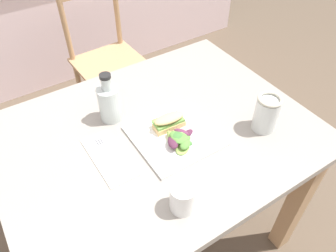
{
  "coord_description": "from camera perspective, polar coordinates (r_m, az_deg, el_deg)",
  "views": [
    {
      "loc": [
        -0.31,
        -0.52,
        1.56
      ],
      "look_at": [
        0.14,
        0.17,
        0.76
      ],
      "focal_mm": 34.65,
      "sensor_mm": 36.0,
      "label": 1
    }
  ],
  "objects": [
    {
      "name": "dining_table",
      "position": [
        1.26,
        -1.81,
        -5.44
      ],
      "size": [
        1.1,
        0.85,
        0.74
      ],
      "color": "gray",
      "rests_on": "ground"
    },
    {
      "name": "chair_wooden_far",
      "position": [
        2.1,
        -10.62,
        11.33
      ],
      "size": [
        0.42,
        0.42,
        0.87
      ],
      "color": "tan",
      "rests_on": "ground"
    },
    {
      "name": "plate_lunch",
      "position": [
        1.14,
        1.09,
        -1.72
      ],
      "size": [
        0.28,
        0.28,
        0.01
      ],
      "primitive_type": "cube",
      "color": "white",
      "rests_on": "dining_table"
    },
    {
      "name": "sandwich_half_front",
      "position": [
        1.14,
        0.18,
        0.84
      ],
      "size": [
        0.12,
        0.07,
        0.06
      ],
      "color": "#DBB270",
      "rests_on": "plate_lunch"
    },
    {
      "name": "salad_mixed_greens",
      "position": [
        1.09,
        2.0,
        -2.28
      ],
      "size": [
        0.13,
        0.12,
        0.03
      ],
      "color": "#84A84C",
      "rests_on": "plate_lunch"
    },
    {
      "name": "napkin_folded",
      "position": [
        1.09,
        -10.46,
        -5.4
      ],
      "size": [
        0.1,
        0.24,
        0.0
      ],
      "primitive_type": "cube",
      "rotation": [
        0.0,
        0.0,
        0.01
      ],
      "color": "silver",
      "rests_on": "dining_table"
    },
    {
      "name": "fork_on_napkin",
      "position": [
        1.1,
        -10.84,
        -4.68
      ],
      "size": [
        0.03,
        0.19,
        0.0
      ],
      "color": "silver",
      "rests_on": "napkin_folded"
    },
    {
      "name": "bottle_cold_brew",
      "position": [
        1.19,
        -10.23,
        3.78
      ],
      "size": [
        0.08,
        0.08,
        0.19
      ],
      "color": "black",
      "rests_on": "dining_table"
    },
    {
      "name": "mason_jar_iced_tea",
      "position": [
        1.18,
        16.82,
        1.94
      ],
      "size": [
        0.09,
        0.09,
        0.14
      ],
      "color": "gold",
      "rests_on": "dining_table"
    },
    {
      "name": "cup_extra_side",
      "position": [
        0.93,
        2.52,
        -12.54
      ],
      "size": [
        0.07,
        0.07,
        0.09
      ],
      "primitive_type": "cylinder",
      "color": "white",
      "rests_on": "dining_table"
    }
  ]
}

